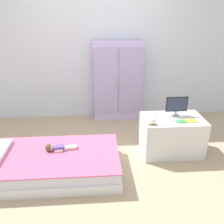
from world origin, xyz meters
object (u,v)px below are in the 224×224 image
at_px(tv_stand, 171,135).
at_px(book_green, 181,121).
at_px(doll, 55,148).
at_px(wardrobe, 118,82).
at_px(rocking_horse_toy, 154,121).
at_px(tv_monitor, 177,105).
at_px(book_yellow, 191,121).
at_px(bed, 49,163).

xyz_separation_m(tv_stand, book_green, (0.06, -0.12, 0.27)).
relative_size(doll, wardrobe, 0.28).
bearing_deg(rocking_horse_toy, doll, -175.63).
bearing_deg(wardrobe, tv_monitor, -57.92).
distance_m(doll, wardrobe, 1.81).
relative_size(doll, book_yellow, 2.63).
bearing_deg(doll, tv_stand, 10.09).
bearing_deg(book_yellow, rocking_horse_toy, -172.99).
bearing_deg(bed, book_green, 8.19).
height_order(doll, tv_monitor, tv_monitor).
relative_size(doll, tv_monitor, 1.30).
relative_size(bed, doll, 4.43).
relative_size(wardrobe, tv_monitor, 4.67).
distance_m(tv_stand, tv_monitor, 0.43).
xyz_separation_m(doll, book_green, (1.63, 0.16, 0.23)).
height_order(bed, doll, doll).
height_order(wardrobe, book_green, wardrobe).
bearing_deg(book_yellow, tv_monitor, 123.12).
bearing_deg(tv_monitor, rocking_horse_toy, -144.31).
height_order(doll, book_green, book_green).
relative_size(bed, rocking_horse_toy, 13.88).
relative_size(book_green, book_yellow, 0.84).
xyz_separation_m(bed, book_yellow, (1.85, 0.25, 0.40)).
bearing_deg(tv_monitor, tv_stand, -124.27).
bearing_deg(rocking_horse_toy, book_yellow, 7.01).
bearing_deg(tv_stand, rocking_horse_toy, -150.17).
bearing_deg(bed, book_yellow, 7.59).
bearing_deg(rocking_horse_toy, tv_monitor, 35.69).
bearing_deg(bed, wardrobe, 57.73).
bearing_deg(book_green, doll, -174.42).
xyz_separation_m(wardrobe, tv_monitor, (0.71, -1.13, -0.02)).
relative_size(wardrobe, book_yellow, 9.43).
bearing_deg(tv_monitor, doll, -167.21).
bearing_deg(wardrobe, book_yellow, -57.76).
bearing_deg(bed, tv_monitor, 14.96).
relative_size(rocking_horse_toy, book_yellow, 0.84).
xyz_separation_m(bed, doll, (0.08, 0.09, 0.17)).
bearing_deg(doll, rocking_horse_toy, 4.37).
bearing_deg(book_green, wardrobe, 117.84).
bearing_deg(tv_monitor, book_green, -90.04).
distance_m(doll, book_yellow, 1.79).
relative_size(tv_monitor, book_green, 2.39).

